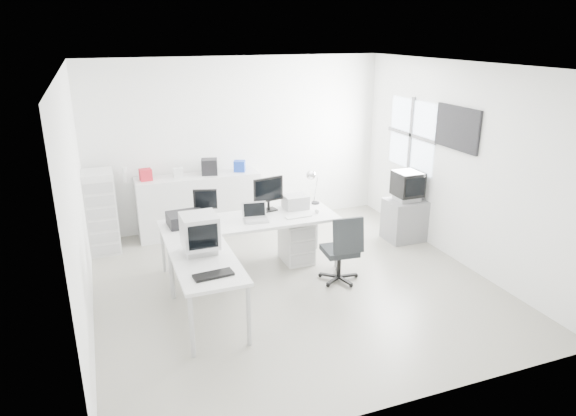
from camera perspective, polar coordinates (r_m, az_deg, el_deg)
name	(u,v)px	position (r m, az deg, el deg)	size (l,w,h in m)	color
floor	(293,284)	(6.88, 0.59, -8.40)	(5.00, 5.00, 0.01)	#B1B09F
ceiling	(294,66)	(6.11, 0.69, 15.55)	(5.00, 5.00, 0.01)	white
back_wall	(239,143)	(8.66, -5.43, 7.20)	(5.00, 0.02, 2.80)	white
left_wall	(77,206)	(5.96, -22.36, 0.24)	(0.02, 5.00, 2.80)	white
right_wall	(460,165)	(7.60, 18.55, 4.58)	(0.02, 5.00, 2.80)	white
window	(411,135)	(8.48, 13.54, 7.88)	(0.02, 1.20, 1.10)	white
wall_picture	(457,128)	(7.55, 18.30, 8.42)	(0.04, 0.90, 0.60)	black
main_desk	(251,245)	(7.14, -4.16, -4.07)	(2.40, 0.80, 0.75)	silver
side_desk	(207,291)	(5.99, -8.97, -9.07)	(0.70, 1.40, 0.75)	silver
drawer_pedestal	(296,241)	(7.42, 0.94, -3.72)	(0.40, 0.50, 0.60)	silver
inkjet_printer	(186,219)	(6.89, -11.28, -1.19)	(0.47, 0.36, 0.17)	black
lcd_monitor_small	(206,204)	(7.04, -9.15, 0.40)	(0.32, 0.18, 0.40)	black
lcd_monitor_large	(268,195)	(7.24, -2.19, 1.50)	(0.46, 0.18, 0.48)	black
laptop	(256,213)	(6.88, -3.62, -0.59)	(0.34, 0.35, 0.23)	#B7B7BA
white_keyboard	(298,216)	(7.06, 1.17, -0.94)	(0.37, 0.12, 0.02)	silver
white_mouse	(317,211)	(7.21, 3.24, -0.35)	(0.06, 0.06, 0.06)	silver
laser_printer	(295,202)	(7.39, 0.83, 0.72)	(0.33, 0.29, 0.19)	#A3A3A3
desk_lamp	(316,188)	(7.55, 3.09, 2.24)	(0.16, 0.16, 0.48)	silver
crt_monitor	(200,234)	(5.96, -9.78, -2.87)	(0.40, 0.40, 0.46)	#B7B7BA
black_keyboard	(213,275)	(5.47, -8.29, -7.37)	(0.42, 0.17, 0.03)	black
office_chair	(340,247)	(6.81, 5.76, -4.37)	(0.55, 0.55, 0.95)	#282B2E
tv_cabinet	(405,220)	(8.37, 12.85, -1.28)	(0.60, 0.49, 0.66)	slate
crt_tv	(408,186)	(8.19, 13.14, 2.36)	(0.50, 0.48, 0.45)	black
sideboard	(199,204)	(8.49, -9.83, 0.39)	(1.97, 0.49, 0.98)	silver
clutter_box_a	(146,175)	(8.22, -15.54, 3.58)	(0.18, 0.16, 0.18)	red
clutter_box_b	(178,173)	(8.28, -12.09, 3.86)	(0.15, 0.13, 0.15)	silver
clutter_box_c	(209,167)	(8.35, -8.72, 4.56)	(0.25, 0.23, 0.25)	black
clutter_box_d	(240,166)	(8.47, -5.40, 4.66)	(0.18, 0.16, 0.18)	#183BA9
clutter_bottle	(125,175)	(8.24, -17.65, 3.55)	(0.07, 0.07, 0.22)	silver
filing_cabinet	(102,212)	(8.11, -20.00, -0.43)	(0.44, 0.52, 1.25)	silver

